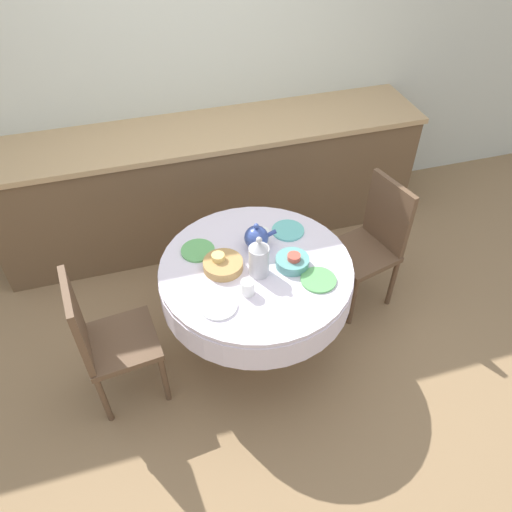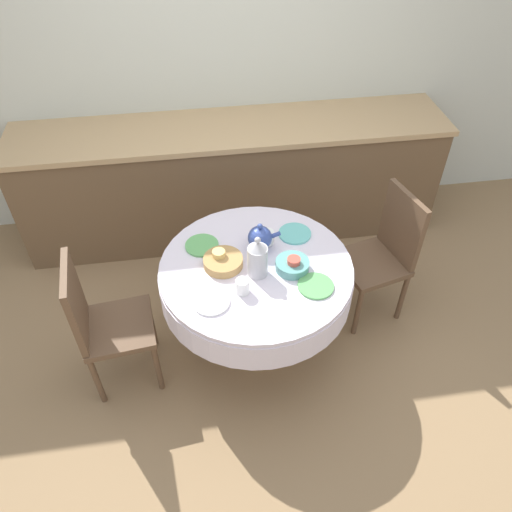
% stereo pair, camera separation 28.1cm
% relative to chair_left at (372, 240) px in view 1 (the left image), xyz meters
% --- Properties ---
extents(ground_plane, '(12.00, 12.00, 0.00)m').
position_rel_chair_left_xyz_m(ground_plane, '(-0.88, -0.23, -0.52)').
color(ground_plane, '#8E704C').
extents(wall_back, '(7.00, 0.05, 2.60)m').
position_rel_chair_left_xyz_m(wall_back, '(-0.88, 1.36, 0.78)').
color(wall_back, beige).
rests_on(wall_back, ground_plane).
extents(kitchen_counter, '(3.24, 0.64, 0.94)m').
position_rel_chair_left_xyz_m(kitchen_counter, '(-0.88, 1.03, -0.05)').
color(kitchen_counter, brown).
rests_on(kitchen_counter, ground_plane).
extents(dining_table, '(1.13, 1.13, 0.73)m').
position_rel_chair_left_xyz_m(dining_table, '(-0.88, -0.23, 0.08)').
color(dining_table, tan).
rests_on(dining_table, ground_plane).
extents(chair_left, '(0.49, 0.49, 0.95)m').
position_rel_chair_left_xyz_m(chair_left, '(0.00, 0.00, 0.00)').
color(chair_left, brown).
rests_on(chair_left, ground_plane).
extents(chair_right, '(0.44, 0.44, 0.95)m').
position_rel_chair_left_xyz_m(chair_right, '(-1.79, -0.33, 0.00)').
color(chair_right, brown).
rests_on(chair_right, ground_plane).
extents(plate_near_left, '(0.20, 0.20, 0.01)m').
position_rel_chair_left_xyz_m(plate_near_left, '(-1.16, -0.47, 0.22)').
color(plate_near_left, white).
rests_on(plate_near_left, dining_table).
extents(cup_near_left, '(0.07, 0.07, 0.09)m').
position_rel_chair_left_xyz_m(cup_near_left, '(-0.98, -0.42, 0.25)').
color(cup_near_left, white).
rests_on(cup_near_left, dining_table).
extents(plate_near_right, '(0.20, 0.20, 0.01)m').
position_rel_chair_left_xyz_m(plate_near_right, '(-0.58, -0.44, 0.22)').
color(plate_near_right, '#5BA85B').
rests_on(plate_near_right, dining_table).
extents(cup_near_right, '(0.07, 0.07, 0.09)m').
position_rel_chair_left_xyz_m(cup_near_right, '(-0.68, -0.29, 0.25)').
color(cup_near_right, '#CC4C3D').
rests_on(cup_near_right, dining_table).
extents(plate_far_left, '(0.20, 0.20, 0.01)m').
position_rel_chair_left_xyz_m(plate_far_left, '(-1.18, -0.01, 0.22)').
color(plate_far_left, '#5BA85B').
rests_on(plate_far_left, dining_table).
extents(cup_far_left, '(0.07, 0.07, 0.09)m').
position_rel_chair_left_xyz_m(cup_far_left, '(-1.09, -0.17, 0.25)').
color(cup_far_left, '#DBB766').
rests_on(cup_far_left, dining_table).
extents(plate_far_right, '(0.20, 0.20, 0.01)m').
position_rel_chair_left_xyz_m(plate_far_right, '(-0.60, 0.01, 0.22)').
color(plate_far_right, '#60BCB7').
rests_on(plate_far_right, dining_table).
extents(cup_far_right, '(0.07, 0.07, 0.09)m').
position_rel_chair_left_xyz_m(cup_far_right, '(-0.78, -0.04, 0.25)').
color(cup_far_right, white).
rests_on(cup_far_right, dining_table).
extents(coffee_carafe, '(0.12, 0.12, 0.27)m').
position_rel_chair_left_xyz_m(coffee_carafe, '(-0.88, -0.28, 0.32)').
color(coffee_carafe, '#B2B2B7').
rests_on(coffee_carafe, dining_table).
extents(teapot, '(0.20, 0.14, 0.19)m').
position_rel_chair_left_xyz_m(teapot, '(-0.84, -0.08, 0.29)').
color(teapot, '#33478E').
rests_on(teapot, dining_table).
extents(bread_basket, '(0.23, 0.23, 0.05)m').
position_rel_chair_left_xyz_m(bread_basket, '(-1.07, -0.19, 0.24)').
color(bread_basket, '#AD844C').
rests_on(bread_basket, dining_table).
extents(fruit_bowl, '(0.19, 0.19, 0.06)m').
position_rel_chair_left_xyz_m(fruit_bowl, '(-0.68, -0.28, 0.24)').
color(fruit_bowl, '#569993').
rests_on(fruit_bowl, dining_table).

